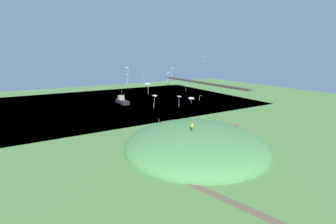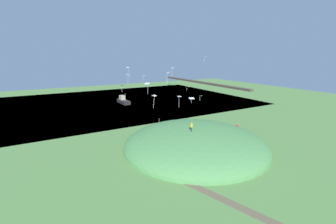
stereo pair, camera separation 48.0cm
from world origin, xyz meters
name	(u,v)px [view 1 (the left image)]	position (x,y,z in m)	size (l,w,h in m)	color
ground_plane	(177,125)	(0.00, 0.00, 0.00)	(160.00, 160.00, 0.00)	#5E8E46
lake_water	(125,101)	(-33.30, 0.00, -0.20)	(58.60, 80.00, 0.40)	slate
grass_hill	(195,146)	(11.75, -3.60, 0.00)	(24.59, 24.42, 6.93)	#53934F
dirt_path	(237,205)	(26.72, -9.41, 0.02)	(15.19, 1.06, 0.04)	brown
bridge_deck_far	(199,82)	(-33.30, 32.11, 4.58)	(52.74, 1.80, 0.70)	brown
boat_on_lake	(122,101)	(-29.47, -2.45, 0.81)	(6.87, 2.45, 3.39)	#282528
person_on_hilltop	(192,126)	(13.18, -5.46, 4.38)	(0.56, 0.56, 1.57)	#332A33
person_near_shore	(237,126)	(9.71, 8.56, 1.03)	(0.65, 0.65, 1.67)	black
kite_0	(204,57)	(0.82, 6.47, 14.98)	(1.18, 0.93, 1.23)	white
kite_1	(201,96)	(1.91, 5.01, 6.56)	(0.72, 0.57, 1.23)	white
kite_2	(172,69)	(-1.28, -0.47, 12.42)	(0.74, 0.60, 2.00)	white
kite_3	(143,76)	(-11.76, -2.65, 10.27)	(1.00, 0.79, 1.58)	white
kite_4	(121,86)	(-10.71, -8.85, 8.24)	(1.14, 1.11, 1.83)	white
kite_5	(179,97)	(4.82, -2.54, 7.43)	(1.22, 1.02, 2.19)	white
kite_6	(168,74)	(5.63, -5.52, 12.04)	(0.84, 0.70, 2.03)	silver
kite_7	(155,97)	(7.41, -9.12, 8.48)	(1.00, 1.05, 2.23)	white
kite_8	(148,84)	(7.89, -10.61, 10.71)	(1.05, 0.96, 1.78)	white
kite_9	(187,87)	(-7.90, 8.06, 7.22)	(0.67, 0.94, 1.17)	white
kite_10	(128,68)	(-4.65, -9.21, 12.59)	(0.90, 0.93, 2.22)	white
kite_11	(128,75)	(-6.36, -8.65, 11.10)	(1.00, 1.03, 2.13)	white
kite_12	(191,98)	(3.85, 1.12, 6.65)	(0.94, 1.21, 1.21)	white
mooring_post	(159,121)	(-3.73, -2.54, 0.53)	(0.14, 0.14, 1.05)	brown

